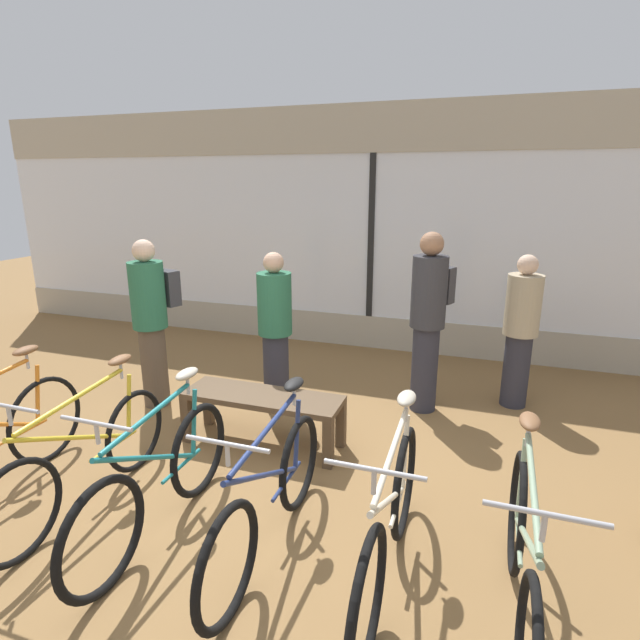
# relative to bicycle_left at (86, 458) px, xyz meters

# --- Properties ---
(ground_plane) EXTENTS (24.00, 24.00, 0.00)m
(ground_plane) POSITION_rel_bicycle_left_xyz_m (1.06, 0.38, -0.38)
(ground_plane) COLOR olive
(shop_back_wall) EXTENTS (12.00, 0.08, 3.20)m
(shop_back_wall) POSITION_rel_bicycle_left_xyz_m (1.06, 4.13, 1.26)
(shop_back_wall) COLOR #B2A893
(shop_back_wall) RESTS_ON ground_plane
(bicycle_left) EXTENTS (0.46, 1.73, 1.01)m
(bicycle_left) POSITION_rel_bicycle_left_xyz_m (0.00, 0.00, 0.00)
(bicycle_left) COLOR black
(bicycle_left) RESTS_ON ground_plane
(bicycle_center_left) EXTENTS (0.46, 1.68, 1.03)m
(bicycle_center_left) POSITION_rel_bicycle_left_xyz_m (0.66, -0.08, 0.00)
(bicycle_center_left) COLOR black
(bicycle_center_left) RESTS_ON ground_plane
(bicycle_center_right) EXTENTS (0.46, 1.70, 1.01)m
(bicycle_center_right) POSITION_rel_bicycle_left_xyz_m (1.41, -0.00, -0.00)
(bicycle_center_right) COLOR black
(bicycle_center_right) RESTS_ON ground_plane
(bicycle_right) EXTENTS (0.46, 1.74, 1.04)m
(bicycle_right) POSITION_rel_bicycle_left_xyz_m (2.16, -0.04, 0.02)
(bicycle_right) COLOR black
(bicycle_right) RESTS_ON ground_plane
(bicycle_far_right) EXTENTS (0.46, 1.74, 1.04)m
(bicycle_far_right) POSITION_rel_bicycle_left_xyz_m (2.85, -0.12, 0.02)
(bicycle_far_right) COLOR black
(bicycle_far_right) RESTS_ON ground_plane
(display_bench) EXTENTS (1.40, 0.44, 0.47)m
(display_bench) POSITION_rel_bicycle_left_xyz_m (0.80, 1.20, 0.01)
(display_bench) COLOR brown
(display_bench) RESTS_ON ground_plane
(customer_near_rack) EXTENTS (0.44, 0.55, 1.71)m
(customer_near_rack) POSITION_rel_bicycle_left_xyz_m (-0.59, 1.60, 0.55)
(customer_near_rack) COLOR brown
(customer_near_rack) RESTS_ON ground_plane
(customer_by_window) EXTENTS (0.45, 0.55, 1.80)m
(customer_by_window) POSITION_rel_bicycle_left_xyz_m (2.05, 2.38, 0.60)
(customer_by_window) COLOR #2D2D38
(customer_by_window) RESTS_ON ground_plane
(customer_mid_floor) EXTENTS (0.48, 0.48, 1.60)m
(customer_mid_floor) POSITION_rel_bicycle_left_xyz_m (0.60, 1.96, 0.46)
(customer_mid_floor) COLOR #2D2D38
(customer_mid_floor) RESTS_ON ground_plane
(customer_near_bench) EXTENTS (0.40, 0.40, 1.57)m
(customer_near_bench) POSITION_rel_bicycle_left_xyz_m (2.92, 2.76, 0.44)
(customer_near_bench) COLOR #2D2D38
(customer_near_bench) RESTS_ON ground_plane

